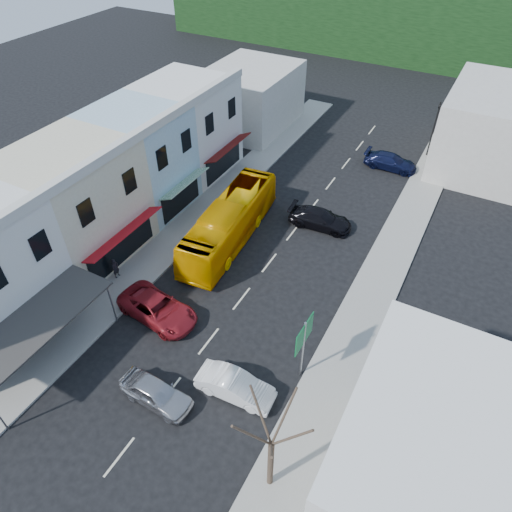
{
  "coord_description": "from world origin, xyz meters",
  "views": [
    {
      "loc": [
        10.71,
        -13.79,
        22.01
      ],
      "look_at": [
        0.0,
        6.0,
        2.2
      ],
      "focal_mm": 32.0,
      "sensor_mm": 36.0,
      "label": 1
    }
  ],
  "objects_px": {
    "car_silver": "(156,393)",
    "car_red": "(158,309)",
    "direction_sign": "(303,350)",
    "pedestrian_left": "(115,267)",
    "car_white": "(235,386)",
    "street_tree": "(271,445)",
    "bus": "(230,223)",
    "traffic_signal": "(433,130)"
  },
  "relations": [
    {
      "from": "car_silver",
      "to": "car_red",
      "type": "bearing_deg",
      "value": 38.62
    },
    {
      "from": "car_red",
      "to": "direction_sign",
      "type": "xyz_separation_m",
      "value": [
        9.63,
        0.34,
        1.51
      ]
    },
    {
      "from": "pedestrian_left",
      "to": "direction_sign",
      "type": "bearing_deg",
      "value": -98.23
    },
    {
      "from": "car_white",
      "to": "street_tree",
      "type": "relative_size",
      "value": 0.59
    },
    {
      "from": "bus",
      "to": "traffic_signal",
      "type": "bearing_deg",
      "value": 57.91
    },
    {
      "from": "street_tree",
      "to": "direction_sign",
      "type": "bearing_deg",
      "value": 101.12
    },
    {
      "from": "car_silver",
      "to": "car_red",
      "type": "height_order",
      "value": "same"
    },
    {
      "from": "direction_sign",
      "to": "street_tree",
      "type": "xyz_separation_m",
      "value": [
        1.2,
        -6.1,
        1.53
      ]
    },
    {
      "from": "car_red",
      "to": "direction_sign",
      "type": "distance_m",
      "value": 9.75
    },
    {
      "from": "car_silver",
      "to": "traffic_signal",
      "type": "relative_size",
      "value": 0.81
    },
    {
      "from": "bus",
      "to": "car_silver",
      "type": "xyz_separation_m",
      "value": [
        3.56,
        -13.63,
        -0.85
      ]
    },
    {
      "from": "bus",
      "to": "car_red",
      "type": "xyz_separation_m",
      "value": [
        -0.01,
        -8.83,
        -0.85
      ]
    },
    {
      "from": "bus",
      "to": "car_red",
      "type": "height_order",
      "value": "bus"
    },
    {
      "from": "car_white",
      "to": "street_tree",
      "type": "height_order",
      "value": "street_tree"
    },
    {
      "from": "car_silver",
      "to": "street_tree",
      "type": "distance_m",
      "value": 7.93
    },
    {
      "from": "bus",
      "to": "street_tree",
      "type": "relative_size",
      "value": 1.55
    },
    {
      "from": "car_white",
      "to": "bus",
      "type": "bearing_deg",
      "value": 28.2
    },
    {
      "from": "car_silver",
      "to": "traffic_signal",
      "type": "bearing_deg",
      "value": -9.19
    },
    {
      "from": "bus",
      "to": "car_white",
      "type": "xyz_separation_m",
      "value": [
        7.04,
        -11.29,
        -0.85
      ]
    },
    {
      "from": "bus",
      "to": "pedestrian_left",
      "type": "bearing_deg",
      "value": -127.56
    },
    {
      "from": "car_white",
      "to": "street_tree",
      "type": "distance_m",
      "value": 5.87
    },
    {
      "from": "car_silver",
      "to": "pedestrian_left",
      "type": "xyz_separation_m",
      "value": [
        -8.24,
        6.27,
        0.3
      ]
    },
    {
      "from": "car_silver",
      "to": "traffic_signal",
      "type": "height_order",
      "value": "traffic_signal"
    },
    {
      "from": "car_red",
      "to": "traffic_signal",
      "type": "distance_m",
      "value": 30.69
    },
    {
      "from": "car_white",
      "to": "car_red",
      "type": "distance_m",
      "value": 7.47
    },
    {
      "from": "traffic_signal",
      "to": "car_white",
      "type": "bearing_deg",
      "value": 98.93
    },
    {
      "from": "car_red",
      "to": "pedestrian_left",
      "type": "height_order",
      "value": "pedestrian_left"
    },
    {
      "from": "pedestrian_left",
      "to": "street_tree",
      "type": "distance_m",
      "value": 17.32
    },
    {
      "from": "car_silver",
      "to": "direction_sign",
      "type": "bearing_deg",
      "value": -47.72
    },
    {
      "from": "street_tree",
      "to": "traffic_signal",
      "type": "distance_m",
      "value": 34.65
    },
    {
      "from": "bus",
      "to": "car_silver",
      "type": "bearing_deg",
      "value": -80.46
    },
    {
      "from": "car_white",
      "to": "direction_sign",
      "type": "height_order",
      "value": "direction_sign"
    },
    {
      "from": "car_white",
      "to": "street_tree",
      "type": "xyz_separation_m",
      "value": [
        3.78,
        -3.3,
        3.04
      ]
    },
    {
      "from": "bus",
      "to": "street_tree",
      "type": "distance_m",
      "value": 18.3
    },
    {
      "from": "direction_sign",
      "to": "traffic_signal",
      "type": "xyz_separation_m",
      "value": [
        0.58,
        28.53,
        0.51
      ]
    },
    {
      "from": "street_tree",
      "to": "traffic_signal",
      "type": "relative_size",
      "value": 1.38
    },
    {
      "from": "direction_sign",
      "to": "street_tree",
      "type": "height_order",
      "value": "street_tree"
    },
    {
      "from": "pedestrian_left",
      "to": "direction_sign",
      "type": "xyz_separation_m",
      "value": [
        14.3,
        -1.13,
        1.21
      ]
    },
    {
      "from": "car_white",
      "to": "pedestrian_left",
      "type": "distance_m",
      "value": 12.37
    },
    {
      "from": "car_white",
      "to": "direction_sign",
      "type": "xyz_separation_m",
      "value": [
        2.58,
        2.8,
        1.51
      ]
    },
    {
      "from": "pedestrian_left",
      "to": "car_white",
      "type": "bearing_deg",
      "value": -112.25
    },
    {
      "from": "pedestrian_left",
      "to": "direction_sign",
      "type": "distance_m",
      "value": 14.4
    }
  ]
}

